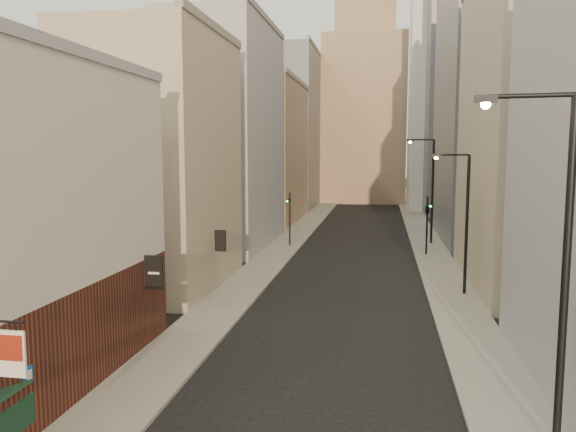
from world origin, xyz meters
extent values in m
cube|color=gray|center=(-6.50, 55.00, 0.07)|extent=(3.00, 140.00, 0.15)
cube|color=gray|center=(6.50, 55.00, 0.07)|extent=(3.00, 140.00, 0.15)
cube|color=#A4A3A9|center=(-8.20, 9.00, 12.10)|extent=(0.60, 16.00, 0.40)
cube|color=maroon|center=(-6.10, 3.00, 4.30)|extent=(0.70, 0.10, 0.60)
cube|color=#0D5BAD|center=(-7.95, 6.20, 2.20)|extent=(0.08, 0.40, 0.50)
cube|color=black|center=(-7.30, 14.00, 3.60)|extent=(0.80, 0.08, 1.50)
cube|color=black|center=(-7.30, 24.00, 3.40)|extent=(0.70, 0.08, 1.30)
cube|color=tan|center=(-12.00, 26.00, 8.00)|extent=(8.00, 12.00, 16.00)
cube|color=#A4A3A9|center=(-12.00, 42.00, 10.00)|extent=(8.00, 16.00, 20.00)
cube|color=#987C63|center=(-12.00, 60.00, 8.50)|extent=(8.00, 18.00, 17.00)
cube|color=gray|center=(-12.00, 80.00, 12.00)|extent=(8.00, 20.00, 24.00)
cube|color=tan|center=(12.00, 30.00, 10.00)|extent=(8.00, 16.00, 20.00)
cube|color=gray|center=(12.00, 50.00, 13.00)|extent=(8.00, 20.00, 26.00)
cube|color=gray|center=(18.00, 78.00, 25.00)|extent=(20.00, 22.00, 50.00)
cube|color=#987C63|center=(-1.00, 92.00, 14.00)|extent=(14.00, 14.00, 28.00)
cube|color=#987C63|center=(-1.00, 92.00, 31.00)|extent=(10.00, 10.00, 6.00)
cube|color=silver|center=(10.00, 78.00, 17.00)|extent=(8.00, 8.00, 34.00)
cylinder|color=black|center=(7.26, 8.20, 5.12)|extent=(0.23, 0.23, 10.24)
cylinder|color=black|center=(6.13, 8.34, 10.24)|extent=(2.27, 0.43, 0.14)
cube|color=black|center=(5.00, 8.49, 10.18)|extent=(0.65, 0.33, 0.20)
sphere|color=#F7A23D|center=(5.00, 8.49, 10.03)|extent=(0.27, 0.27, 0.27)
cylinder|color=black|center=(7.26, 26.53, 4.26)|extent=(0.19, 0.19, 8.53)
cylinder|color=black|center=(6.31, 26.56, 8.53)|extent=(1.90, 0.17, 0.11)
cube|color=black|center=(5.37, 26.59, 8.48)|extent=(0.53, 0.23, 0.17)
sphere|color=#F7A23D|center=(5.37, 26.59, 8.36)|extent=(0.23, 0.23, 0.23)
cylinder|color=black|center=(6.87, 45.65, 4.90)|extent=(0.22, 0.22, 9.80)
cylinder|color=black|center=(5.79, 45.54, 9.80)|extent=(2.18, 0.35, 0.13)
cube|color=black|center=(4.71, 45.43, 9.74)|extent=(0.62, 0.30, 0.20)
sphere|color=#F7A23D|center=(4.71, 45.43, 9.60)|extent=(0.26, 0.26, 0.26)
cylinder|color=black|center=(-6.08, 42.22, 2.50)|extent=(0.16, 0.16, 5.00)
imported|color=black|center=(-6.08, 42.22, 4.20)|extent=(0.52, 0.52, 1.36)
sphere|color=#19E533|center=(-6.33, 42.22, 4.20)|extent=(0.16, 0.16, 0.16)
cylinder|color=black|center=(5.97, 39.52, 2.50)|extent=(0.16, 0.16, 5.00)
imported|color=black|center=(5.97, 39.52, 4.20)|extent=(0.60, 0.60, 1.35)
sphere|color=#19E533|center=(6.22, 39.52, 4.20)|extent=(0.16, 0.16, 0.16)
camera|label=1|loc=(2.18, -8.09, 8.73)|focal=35.00mm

